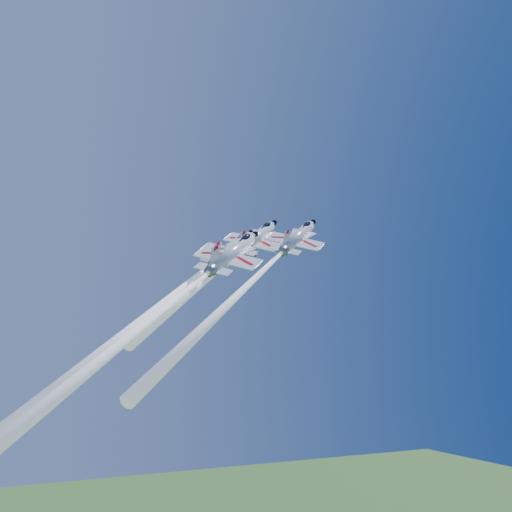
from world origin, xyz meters
name	(u,v)px	position (x,y,z in m)	size (l,w,h in m)	color
jet_lead	(222,266)	(-6.40, -0.43, 92.09)	(27.88, 26.17, 31.04)	white
jet_left	(169,298)	(-16.54, -4.87, 86.04)	(33.68, 32.96, 39.90)	white
jet_right	(252,281)	(-6.13, -11.70, 88.42)	(31.52, 30.59, 36.88)	white
jet_slot	(154,317)	(-21.19, -13.90, 82.60)	(36.92, 36.14, 43.76)	white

